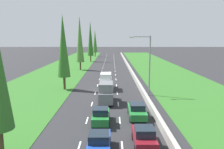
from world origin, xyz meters
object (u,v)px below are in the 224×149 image
maroon_hatchback_right_lane (145,137)px  grey_van_centre_lane (107,93)px  green_sedan_right_lane (138,111)px  street_light_mast (148,61)px  poplar_tree_third (81,39)px  white_van_centre_lane (107,81)px  poplar_tree_second (64,46)px  green_hatchback_centre_lane (101,116)px  blue_hatchback_centre_lane (100,143)px  poplar_tree_fifth (96,41)px  poplar_tree_fourth (91,39)px

maroon_hatchback_right_lane → grey_van_centre_lane: (-3.37, 12.57, 0.56)m
grey_van_centre_lane → green_sedan_right_lane: bearing=-58.7°
street_light_mast → poplar_tree_third: bearing=116.9°
white_van_centre_lane → poplar_tree_third: 25.29m
maroon_hatchback_right_lane → white_van_centre_lane: size_ratio=0.80×
poplar_tree_second → green_sedan_right_lane: bearing=-52.0°
maroon_hatchback_right_lane → green_hatchback_centre_lane: (-3.73, 5.01, 0.00)m
green_sedan_right_lane → street_light_mast: street_light_mast is taller
blue_hatchback_centre_lane → poplar_tree_second: 23.64m
poplar_tree_third → poplar_tree_fifth: (0.85, 43.07, -1.17)m
maroon_hatchback_right_lane → white_van_centre_lane: white_van_centre_lane is taller
maroon_hatchback_right_lane → blue_hatchback_centre_lane: bearing=-163.8°
maroon_hatchback_right_lane → street_light_mast: size_ratio=0.43×
blue_hatchback_centre_lane → white_van_centre_lane: 21.74m
green_sedan_right_lane → street_light_mast: bearing=75.5°
green_sedan_right_lane → poplar_tree_second: bearing=128.0°
grey_van_centre_lane → poplar_tree_second: (-7.28, 8.00, 5.91)m
grey_van_centre_lane → white_van_centre_lane: 8.13m
poplar_tree_fourth → poplar_tree_third: bearing=-92.1°
grey_van_centre_lane → green_sedan_right_lane: (3.53, -5.81, -0.59)m
poplar_tree_fourth → street_light_mast: 50.53m
grey_van_centre_lane → green_sedan_right_lane: 6.82m
poplar_tree_fifth → street_light_mast: poplar_tree_fifth is taller
grey_van_centre_lane → maroon_hatchback_right_lane: bearing=-75.0°
maroon_hatchback_right_lane → white_van_centre_lane: 21.02m
grey_van_centre_lane → poplar_tree_second: bearing=132.3°
grey_van_centre_lane → poplar_tree_fourth: 53.63m
white_van_centre_lane → street_light_mast: (6.32, -4.13, 3.83)m
poplar_tree_third → poplar_tree_fifth: poplar_tree_third is taller
poplar_tree_fourth → street_light_mast: (13.04, -48.72, -3.06)m
grey_van_centre_lane → green_sedan_right_lane: grey_van_centre_lane is taller
poplar_tree_second → poplar_tree_fourth: poplar_tree_fourth is taller
blue_hatchback_centre_lane → grey_van_centre_lane: (0.19, 13.60, 0.56)m
maroon_hatchback_right_lane → street_light_mast: (2.71, 16.57, 4.40)m
blue_hatchback_centre_lane → green_sedan_right_lane: size_ratio=0.87×
blue_hatchback_centre_lane → grey_van_centre_lane: bearing=89.2°
poplar_tree_fifth → street_light_mast: bearing=-79.5°
grey_van_centre_lane → street_light_mast: street_light_mast is taller
poplar_tree_third → street_light_mast: bearing=-63.1°
maroon_hatchback_right_lane → poplar_tree_fifth: 87.75m
grey_van_centre_lane → green_sedan_right_lane: size_ratio=1.09×
white_van_centre_lane → poplar_tree_fourth: poplar_tree_fourth is taller
white_van_centre_lane → poplar_tree_fifth: size_ratio=0.41×
poplar_tree_third → poplar_tree_fifth: 43.09m
blue_hatchback_centre_lane → grey_van_centre_lane: 13.61m
green_hatchback_centre_lane → white_van_centre_lane: bearing=89.6°
poplar_tree_fourth → blue_hatchback_centre_lane: bearing=-84.2°
green_hatchback_centre_lane → poplar_tree_second: (-6.92, 15.56, 6.47)m
green_sedan_right_lane → white_van_centre_lane: bearing=105.2°
grey_van_centre_lane → poplar_tree_third: poplar_tree_third is taller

